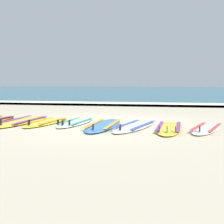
% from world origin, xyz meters
% --- Properties ---
extents(ground_plane, '(80.00, 80.00, 0.00)m').
position_xyz_m(ground_plane, '(0.00, 0.00, 0.00)').
color(ground_plane, '#C1B599').
extents(sea, '(80.00, 60.00, 0.10)m').
position_xyz_m(sea, '(0.00, 35.79, 0.05)').
color(sea, '#23667A').
rests_on(sea, ground).
extents(wave_foam_strip, '(80.00, 1.25, 0.11)m').
position_xyz_m(wave_foam_strip, '(0.00, 6.41, 0.06)').
color(wave_foam_strip, white).
rests_on(wave_foam_strip, ground).
extents(surfboard_2, '(0.64, 2.57, 0.18)m').
position_xyz_m(surfboard_2, '(-2.01, -0.12, 0.04)').
color(surfboard_2, yellow).
rests_on(surfboard_2, ground).
extents(surfboard_3, '(0.67, 2.08, 0.18)m').
position_xyz_m(surfboard_3, '(-1.34, -0.20, 0.04)').
color(surfboard_3, yellow).
rests_on(surfboard_3, ground).
extents(surfboard_4, '(0.60, 1.97, 0.18)m').
position_xyz_m(surfboard_4, '(-0.63, -0.13, 0.04)').
color(surfboard_4, white).
rests_on(surfboard_4, ground).
extents(surfboard_5, '(0.62, 2.42, 0.18)m').
position_xyz_m(surfboard_5, '(0.14, -0.44, 0.04)').
color(surfboard_5, '#3875CC').
rests_on(surfboard_5, ground).
extents(surfboard_6, '(0.99, 2.28, 0.18)m').
position_xyz_m(surfboard_6, '(0.85, -0.48, 0.04)').
color(surfboard_6, white).
rests_on(surfboard_6, ground).
extents(surfboard_7, '(0.57, 2.17, 0.18)m').
position_xyz_m(surfboard_7, '(1.59, -0.61, 0.04)').
color(surfboard_7, yellow).
rests_on(surfboard_7, ground).
extents(surfboard_8, '(0.94, 1.97, 0.18)m').
position_xyz_m(surfboard_8, '(2.36, -0.53, 0.04)').
color(surfboard_8, silver).
rests_on(surfboard_8, ground).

